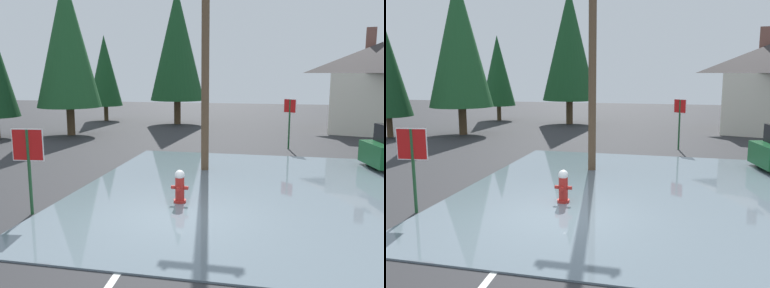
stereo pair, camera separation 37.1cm
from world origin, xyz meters
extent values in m
cube|color=#2D2D30|center=(0.00, 0.00, -0.05)|extent=(80.00, 80.00, 0.10)
cube|color=slate|center=(1.69, 2.59, 0.02)|extent=(10.53, 11.40, 0.04)
cube|color=silver|center=(-0.52, -1.64, 0.00)|extent=(4.06, 0.31, 0.01)
cylinder|color=#1E4C28|center=(-3.72, -0.56, 1.09)|extent=(0.08, 0.08, 2.18)
cube|color=white|center=(-3.72, -0.56, 1.80)|extent=(0.81, 0.12, 0.81)
cube|color=red|center=(-3.72, -0.56, 1.80)|extent=(0.76, 0.12, 0.76)
cylinder|color=#AD231E|center=(-0.24, 1.08, 0.06)|extent=(0.34, 0.34, 0.11)
cylinder|color=#AD231E|center=(-0.24, 1.08, 0.43)|extent=(0.25, 0.25, 0.63)
sphere|color=white|center=(-0.24, 1.08, 0.82)|extent=(0.27, 0.27, 0.27)
cylinder|color=#AD231E|center=(-0.42, 1.08, 0.46)|extent=(0.11, 0.10, 0.10)
cylinder|color=#AD231E|center=(-0.05, 1.08, 0.46)|extent=(0.11, 0.10, 0.10)
cylinder|color=#AD231E|center=(-0.24, 0.89, 0.46)|extent=(0.12, 0.11, 0.12)
cylinder|color=brown|center=(-0.26, 5.10, 3.96)|extent=(0.28, 0.28, 7.92)
cylinder|color=#1E4C28|center=(2.85, 10.28, 1.18)|extent=(0.08, 0.08, 2.35)
cube|color=white|center=(2.85, 10.28, 2.05)|extent=(0.55, 0.37, 0.64)
cube|color=red|center=(2.85, 10.28, 2.05)|extent=(0.53, 0.35, 0.61)
cube|color=brown|center=(7.83, 18.59, 5.32)|extent=(0.71, 0.71, 2.09)
cylinder|color=black|center=(6.13, 7.58, 0.32)|extent=(0.67, 0.36, 0.64)
cylinder|color=#4C3823|center=(-9.50, 12.34, 0.82)|extent=(0.46, 0.46, 1.64)
cone|color=#1E5128|center=(-9.50, 12.34, 5.37)|extent=(3.64, 3.64, 7.46)
cylinder|color=#4C3823|center=(-10.52, 19.72, 0.57)|extent=(0.32, 0.32, 1.14)
cone|color=#194723|center=(-10.52, 19.72, 3.75)|extent=(2.54, 2.54, 5.21)
cylinder|color=#4C3823|center=(-4.71, 18.82, 0.85)|extent=(0.47, 0.47, 1.69)
cone|color=#194723|center=(-4.71, 18.82, 5.55)|extent=(3.76, 3.76, 7.72)
camera|label=1|loc=(2.37, -9.59, 3.55)|focal=38.64mm
camera|label=2|loc=(2.73, -9.51, 3.55)|focal=38.64mm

